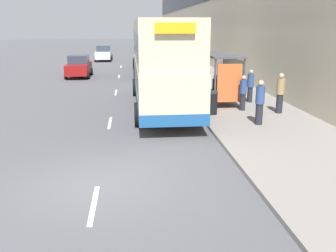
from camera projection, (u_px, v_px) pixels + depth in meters
The scene contains 18 objects.
ground_plane at pixel (98, 185), 9.78m from camera, with size 220.00×220.00×0.00m, color #515156.
pavement at pixel (174, 58), 47.39m from camera, with size 5.00×93.00×0.14m.
lane_mark_0 at pixel (94, 205), 8.69m from camera, with size 0.12×2.00×0.01m.
lane_mark_1 at pixel (110, 123), 16.01m from camera, with size 0.12×2.00×0.01m.
lane_mark_2 at pixel (116, 92), 23.33m from camera, with size 0.12×2.00×0.01m.
lane_mark_3 at pixel (119, 76), 30.65m from camera, with size 0.12×2.00×0.01m.
lane_mark_4 at pixel (121, 67), 37.96m from camera, with size 0.12×2.00×0.01m.
bus_shelter at pixel (225, 69), 19.20m from camera, with size 1.60×4.20×2.48m.
double_decker_bus_near at pixel (162, 63), 18.25m from camera, with size 2.85×10.94×4.30m.
double_decker_bus_ahead at pixel (149, 47), 32.43m from camera, with size 2.85×10.56×4.30m.
car_0 at pixel (79, 66), 30.11m from camera, with size 1.91×3.97×1.75m.
car_1 at pixel (104, 53), 44.28m from camera, with size 1.94×4.38×1.75m.
pedestrian_at_shelter at pixel (260, 102), 15.01m from camera, with size 0.36×0.36×1.80m.
pedestrian_1 at pixel (243, 93), 17.59m from camera, with size 0.33×0.33×1.66m.
pedestrian_2 at pixel (250, 86), 19.47m from camera, with size 0.33×0.33×1.69m.
pedestrian_3 at pixel (280, 93), 17.00m from camera, with size 0.36×0.36×1.83m.
pedestrian_4 at pixel (215, 91), 18.28m from camera, with size 0.32×0.32×1.61m.
litter_bin at pixel (212, 103), 16.89m from camera, with size 0.55×0.55×1.05m.
Camera 1 is at (0.93, -9.18, 4.03)m, focal length 40.00 mm.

